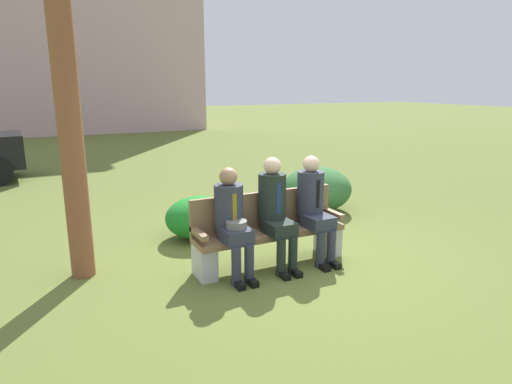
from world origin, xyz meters
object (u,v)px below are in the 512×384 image
Objects in this scene: seated_man_right at (314,203)px; shrub_mid_lawn at (199,217)px; seated_man_left at (232,217)px; shrub_near_bench at (317,189)px; park_bench at (268,231)px; seated_man_middle at (275,207)px; building_backdrop at (54,8)px.

seated_man_right is 1.82m from shrub_mid_lawn.
seated_man_left is 3.10m from shrub_near_bench.
seated_man_middle is (0.03, -0.12, 0.33)m from park_bench.
seated_man_right is (0.59, -0.12, 0.32)m from park_bench.
shrub_mid_lawn is at bearing -88.57° from building_backdrop.
seated_man_middle reaches higher than seated_man_left.
seated_man_left is 1.50m from shrub_mid_lawn.
seated_man_right is (0.56, -0.00, -0.01)m from seated_man_middle.
building_backdrop is (-1.51, 20.35, 5.02)m from seated_man_right.
seated_man_middle is 1.07× the size of shrub_near_bench.
seated_man_left is at bearing -88.94° from building_backdrop.
building_backdrop is (-2.82, 18.49, 5.37)m from shrub_near_bench.
shrub_near_bench is at bearing 42.47° from park_bench.
park_bench is 0.68m from seated_man_right.
seated_man_middle is 0.56m from seated_man_right.
park_bench is 0.63m from seated_man_left.
building_backdrop reaches higher than park_bench.
seated_man_right is 1.35× the size of shrub_mid_lawn.
park_bench is 1.53× the size of shrub_near_bench.
seated_man_left is 1.01× the size of shrub_near_bench.
shrub_mid_lawn is at bearing -169.65° from shrub_near_bench.
seated_man_middle is (0.57, 0.01, 0.04)m from seated_man_left.
building_backdrop is (-0.47, 18.92, 5.46)m from shrub_mid_lawn.
seated_man_middle is 1.57m from shrub_mid_lawn.
seated_man_left is 1.30× the size of shrub_mid_lawn.
seated_man_left is at bearing -93.76° from shrub_mid_lawn.
seated_man_left is 0.96× the size of seated_man_right.
seated_man_right is (1.13, 0.01, 0.03)m from seated_man_left.
shrub_near_bench is (1.87, 1.86, -0.36)m from seated_man_middle.
shrub_near_bench is at bearing 10.35° from shrub_mid_lawn.
seated_man_right reaches higher than shrub_mid_lawn.
shrub_near_bench is 19.46m from building_backdrop.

